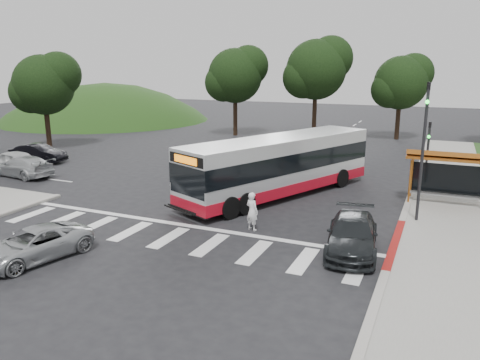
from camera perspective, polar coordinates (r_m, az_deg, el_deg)
The scene contains 20 objects.
ground at distance 24.61m, azimuth -2.45°, elevation -3.27°, with size 140.00×140.00×0.00m, color black.
sidewalk_east at distance 29.95m, azimuth 24.14°, elevation -1.27°, with size 4.00×40.00×0.12m, color gray.
curb_east at distance 29.97m, azimuth 20.34°, elevation -0.87°, with size 0.30×40.00×0.15m, color #9E9991.
curb_east_red at distance 20.42m, azimuth 18.35°, elevation -7.40°, with size 0.32×6.00×0.15m, color maroon.
hillside_nw at distance 66.81m, azimuth -15.93°, elevation 7.05°, with size 44.00×44.00×10.00m, color #1C4115.
crosswalk_ladder at distance 20.48m, azimuth -8.68°, elevation -6.97°, with size 18.00×2.60×0.01m, color silver.
bus_shelter at distance 26.63m, azimuth 24.16°, elevation 2.05°, with size 4.20×1.60×2.86m.
traffic_signal_ne_tall at distance 22.83m, azimuth 21.48°, elevation 4.44°, with size 0.18×0.37×6.50m.
traffic_signal_ne_short at distance 29.95m, azimuth 21.93°, elevation 3.69°, with size 0.18×0.37×4.00m.
tree_north_a at distance 48.74m, azimuth 9.38°, elevation 13.26°, with size 6.60×6.15×10.17m.
tree_north_b at distance 49.36m, azimuth 19.10°, elevation 11.24°, with size 5.72×5.33×8.43m.
tree_north_c at distance 49.54m, azimuth -0.48°, elevation 12.71°, with size 6.16×5.74×9.30m.
tree_west_a at distance 44.95m, azimuth -22.70°, elevation 10.76°, with size 5.72×5.33×8.43m.
transit_bus at distance 26.48m, azimuth 4.82°, elevation 1.65°, with size 2.79×12.90×3.33m, color #B7B9BC, non-canonical shape.
pedestrian at distance 20.93m, azimuth 1.48°, elevation -3.83°, with size 0.64×0.42×1.75m, color white.
dark_sedan at distance 19.19m, azimuth 13.51°, elevation -6.47°, with size 1.93×4.74×1.38m, color #212426.
silver_suv_south at distance 19.54m, azimuth -23.83°, elevation -7.18°, with size 2.03×4.40×1.22m, color #B0B3B6.
west_car_white at distance 35.43m, azimuth -25.33°, elevation 1.96°, with size 1.81×4.50×1.53m, color silver.
west_car_black at distance 38.92m, azimuth -23.39°, elevation 3.02°, with size 1.49×4.28×1.41m, color black.
west_car_silver at distance 34.30m, azimuth -24.97°, elevation 1.52°, with size 1.94×4.78×1.39m, color #B3B6B8.
Camera 1 is at (10.46, -21.08, 7.20)m, focal length 35.00 mm.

